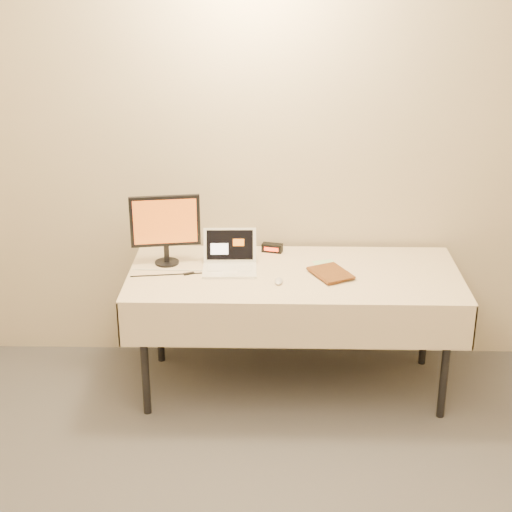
{
  "coord_description": "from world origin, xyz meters",
  "views": [
    {
      "loc": [
        -0.13,
        -1.99,
        2.48
      ],
      "look_at": [
        -0.21,
        1.99,
        0.86
      ],
      "focal_mm": 55.0,
      "sensor_mm": 36.0,
      "label": 1
    }
  ],
  "objects_px": {
    "laptop": "(230,260)",
    "monitor": "(165,224)",
    "table": "(294,283)",
    "book": "(317,258)"
  },
  "relations": [
    {
      "from": "laptop",
      "to": "monitor",
      "type": "distance_m",
      "value": 0.42
    },
    {
      "from": "laptop",
      "to": "table",
      "type": "bearing_deg",
      "value": -11.55
    },
    {
      "from": "table",
      "to": "book",
      "type": "height_order",
      "value": "book"
    },
    {
      "from": "monitor",
      "to": "book",
      "type": "xyz_separation_m",
      "value": [
        0.85,
        -0.2,
        -0.12
      ]
    },
    {
      "from": "monitor",
      "to": "book",
      "type": "bearing_deg",
      "value": -22.42
    },
    {
      "from": "laptop",
      "to": "monitor",
      "type": "relative_size",
      "value": 0.76
    },
    {
      "from": "laptop",
      "to": "monitor",
      "type": "bearing_deg",
      "value": 168.96
    },
    {
      "from": "laptop",
      "to": "book",
      "type": "bearing_deg",
      "value": -17.72
    },
    {
      "from": "table",
      "to": "laptop",
      "type": "xyz_separation_m",
      "value": [
        -0.37,
        0.06,
        0.11
      ]
    },
    {
      "from": "monitor",
      "to": "book",
      "type": "relative_size",
      "value": 1.69
    }
  ]
}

